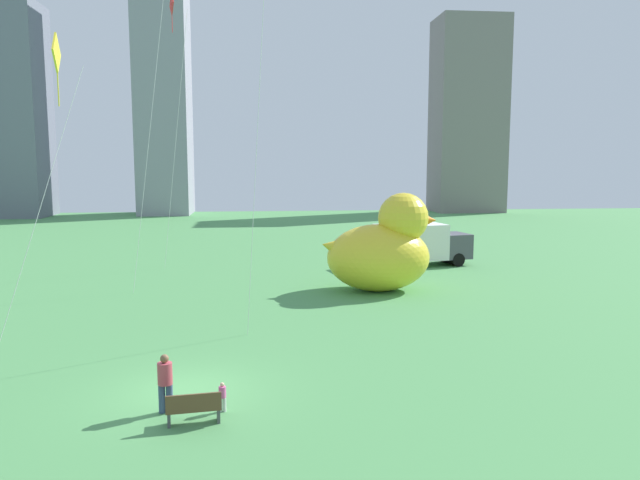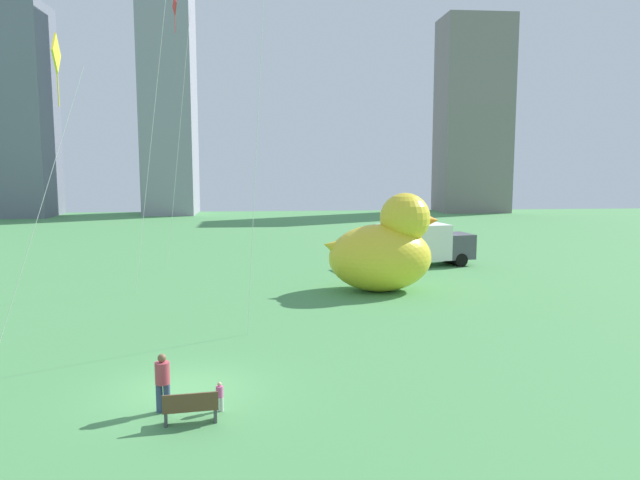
{
  "view_description": "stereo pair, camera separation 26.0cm",
  "coord_description": "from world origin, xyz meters",
  "px_view_note": "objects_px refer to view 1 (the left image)",
  "views": [
    {
      "loc": [
        2.25,
        -18.48,
        7.03
      ],
      "look_at": [
        4.76,
        5.87,
        3.91
      ],
      "focal_mm": 34.43,
      "sensor_mm": 36.0,
      "label": 1
    },
    {
      "loc": [
        2.51,
        -18.51,
        7.03
      ],
      "look_at": [
        4.76,
        5.87,
        3.91
      ],
      "focal_mm": 34.43,
      "sensor_mm": 36.0,
      "label": 2
    }
  ],
  "objects_px": {
    "person_adult": "(165,381)",
    "kite_red": "(172,22)",
    "park_bench": "(194,408)",
    "person_child": "(222,396)",
    "box_truck": "(420,244)",
    "kite_yellow": "(55,68)",
    "giant_inflatable_duck": "(383,249)"
  },
  "relations": [
    {
      "from": "person_adult",
      "to": "kite_red",
      "type": "relative_size",
      "value": 0.1
    },
    {
      "from": "park_bench",
      "to": "person_child",
      "type": "xyz_separation_m",
      "value": [
        0.72,
        0.8,
        0.0
      ]
    },
    {
      "from": "person_adult",
      "to": "kite_red",
      "type": "distance_m",
      "value": 27.88
    },
    {
      "from": "park_bench",
      "to": "box_truck",
      "type": "distance_m",
      "value": 27.56
    },
    {
      "from": "kite_yellow",
      "to": "person_adult",
      "type": "bearing_deg",
      "value": -48.04
    },
    {
      "from": "giant_inflatable_duck",
      "to": "kite_yellow",
      "type": "bearing_deg",
      "value": -139.32
    },
    {
      "from": "giant_inflatable_duck",
      "to": "park_bench",
      "type": "bearing_deg",
      "value": -117.31
    },
    {
      "from": "giant_inflatable_duck",
      "to": "person_child",
      "type": "bearing_deg",
      "value": -116.41
    },
    {
      "from": "park_bench",
      "to": "person_adult",
      "type": "bearing_deg",
      "value": 133.91
    },
    {
      "from": "kite_red",
      "to": "giant_inflatable_duck",
      "type": "bearing_deg",
      "value": -33.24
    },
    {
      "from": "kite_red",
      "to": "kite_yellow",
      "type": "height_order",
      "value": "kite_red"
    },
    {
      "from": "park_bench",
      "to": "giant_inflatable_duck",
      "type": "relative_size",
      "value": 0.23
    },
    {
      "from": "park_bench",
      "to": "box_truck",
      "type": "xyz_separation_m",
      "value": [
        12.79,
        24.39,
        0.99
      ]
    },
    {
      "from": "kite_yellow",
      "to": "person_child",
      "type": "bearing_deg",
      "value": -38.88
    },
    {
      "from": "kite_yellow",
      "to": "park_bench",
      "type": "bearing_deg",
      "value": -47.69
    },
    {
      "from": "person_adult",
      "to": "person_child",
      "type": "relative_size",
      "value": 1.97
    },
    {
      "from": "park_bench",
      "to": "box_truck",
      "type": "height_order",
      "value": "box_truck"
    },
    {
      "from": "person_child",
      "to": "kite_red",
      "type": "relative_size",
      "value": 0.05
    },
    {
      "from": "kite_red",
      "to": "person_child",
      "type": "bearing_deg",
      "value": -80.18
    },
    {
      "from": "park_bench",
      "to": "person_adult",
      "type": "relative_size",
      "value": 0.89
    },
    {
      "from": "person_adult",
      "to": "kite_yellow",
      "type": "bearing_deg",
      "value": 131.96
    },
    {
      "from": "box_truck",
      "to": "giant_inflatable_duck",
      "type": "bearing_deg",
      "value": -118.46
    },
    {
      "from": "person_child",
      "to": "kite_red",
      "type": "height_order",
      "value": "kite_red"
    },
    {
      "from": "person_adult",
      "to": "person_child",
      "type": "distance_m",
      "value": 1.66
    },
    {
      "from": "park_bench",
      "to": "giant_inflatable_duck",
      "type": "height_order",
      "value": "giant_inflatable_duck"
    },
    {
      "from": "box_truck",
      "to": "kite_red",
      "type": "distance_m",
      "value": 21.56
    },
    {
      "from": "park_bench",
      "to": "person_adult",
      "type": "xyz_separation_m",
      "value": [
        -0.87,
        0.9,
        0.47
      ]
    },
    {
      "from": "giant_inflatable_duck",
      "to": "person_adult",
      "type": "bearing_deg",
      "value": -121.02
    },
    {
      "from": "person_adult",
      "to": "box_truck",
      "type": "relative_size",
      "value": 0.25
    },
    {
      "from": "box_truck",
      "to": "kite_yellow",
      "type": "height_order",
      "value": "kite_yellow"
    },
    {
      "from": "box_truck",
      "to": "kite_yellow",
      "type": "relative_size",
      "value": 0.61
    },
    {
      "from": "box_truck",
      "to": "kite_yellow",
      "type": "bearing_deg",
      "value": -132.33
    }
  ]
}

